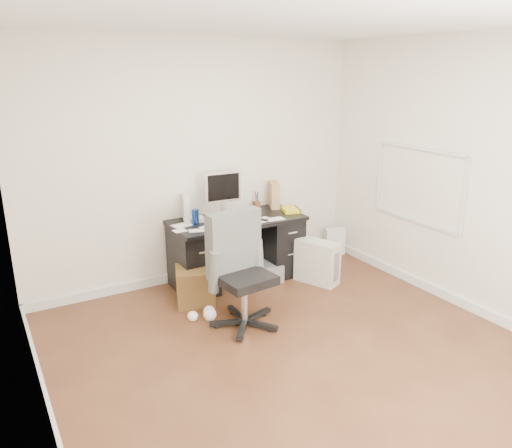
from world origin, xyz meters
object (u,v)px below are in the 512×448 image
Objects in this scene: office_chair at (244,272)px; wicker_basket at (195,286)px; pc_tower at (317,262)px; lcd_monitor at (223,194)px; keyboard at (233,223)px; desk at (237,248)px.

wicker_basket is at bearing 101.26° from office_chair.
office_chair is 2.23× the size of pc_tower.
lcd_monitor is 1.39× the size of wicker_basket.
office_chair reaches higher than wicker_basket.
keyboard is 1.10m from pc_tower.
desk is 0.76m from wicker_basket.
keyboard is at bearing 135.81° from pc_tower.
pc_tower is 1.44m from wicker_basket.
lcd_monitor is (-0.11, 0.12, 0.62)m from desk.
desk is at bearing 59.66° from office_chair.
lcd_monitor is 1.32m from pc_tower.
pc_tower is 1.29× the size of wicker_basket.
keyboard is 1.25× the size of wicker_basket.
wicker_basket is at bearing -138.80° from lcd_monitor.
keyboard reaches higher than pc_tower.
keyboard is (-0.14, -0.16, 0.36)m from desk.
lcd_monitor is at bearing 37.57° from wicker_basket.
lcd_monitor reaches higher than pc_tower.
lcd_monitor is at bearing 120.87° from pc_tower.
desk is 0.64m from lcd_monitor.
keyboard is 0.44× the size of office_chair.
lcd_monitor is 1.08× the size of pc_tower.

